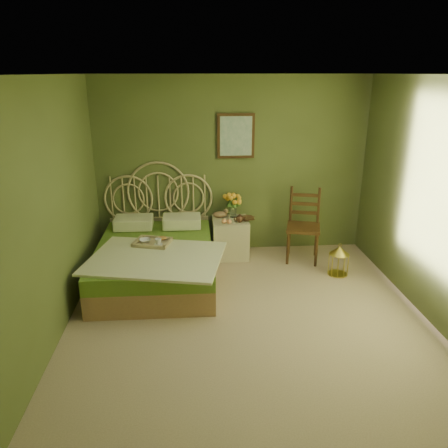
{
  "coord_description": "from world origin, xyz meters",
  "views": [
    {
      "loc": [
        -0.59,
        -4.09,
        2.62
      ],
      "look_at": [
        -0.21,
        1.0,
        0.84
      ],
      "focal_mm": 35.0,
      "sensor_mm": 36.0,
      "label": 1
    }
  ],
  "objects": [
    {
      "name": "ceiling",
      "position": [
        0.0,
        0.0,
        2.6
      ],
      "size": [
        4.5,
        4.5,
        0.0
      ],
      "primitive_type": "plane",
      "rotation": [
        3.14,
        0.0,
        0.0
      ],
      "color": "silver",
      "rests_on": "wall_back"
    },
    {
      "name": "nightstand",
      "position": [
        -0.04,
        1.96,
        0.36
      ],
      "size": [
        0.52,
        0.52,
        1.0
      ],
      "color": "beige",
      "rests_on": "floor"
    },
    {
      "name": "birdcage",
      "position": [
        1.36,
        1.2,
        0.2
      ],
      "size": [
        0.27,
        0.27,
        0.41
      ],
      "rotation": [
        0.0,
        0.0,
        0.33
      ],
      "color": "gold",
      "rests_on": "floor"
    },
    {
      "name": "chair",
      "position": [
        0.99,
        1.81,
        0.58
      ],
      "size": [
        0.57,
        0.57,
        1.05
      ],
      "rotation": [
        0.0,
        0.0,
        -0.26
      ],
      "color": "#3E2611",
      "rests_on": "floor"
    },
    {
      "name": "wall_left",
      "position": [
        -2.0,
        0.0,
        1.3
      ],
      "size": [
        0.0,
        4.5,
        4.5
      ],
      "primitive_type": "plane",
      "rotation": [
        1.57,
        0.0,
        1.57
      ],
      "color": "#5C6B38",
      "rests_on": "floor"
    },
    {
      "name": "wall_art",
      "position": [
        0.05,
        2.22,
        1.75
      ],
      "size": [
        0.54,
        0.04,
        0.64
      ],
      "color": "#3E2611",
      "rests_on": "wall_back"
    },
    {
      "name": "cereal_bowl",
      "position": [
        -1.22,
        1.25,
        0.55
      ],
      "size": [
        0.19,
        0.19,
        0.04
      ],
      "primitive_type": "imported",
      "rotation": [
        0.0,
        0.0,
        0.33
      ],
      "color": "white",
      "rests_on": "bed"
    },
    {
      "name": "book_lower",
      "position": [
        0.13,
        1.97,
        0.58
      ],
      "size": [
        0.18,
        0.23,
        0.02
      ],
      "primitive_type": "imported",
      "rotation": [
        0.0,
        0.0,
        0.1
      ],
      "color": "#381E0F",
      "rests_on": "nightstand"
    },
    {
      "name": "wall_right",
      "position": [
        2.0,
        0.0,
        1.3
      ],
      "size": [
        0.0,
        4.5,
        4.5
      ],
      "primitive_type": "plane",
      "rotation": [
        1.57,
        0.0,
        -1.57
      ],
      "color": "#5C6B38",
      "rests_on": "floor"
    },
    {
      "name": "coffee_cup",
      "position": [
        -1.04,
        1.14,
        0.57
      ],
      "size": [
        0.09,
        0.09,
        0.08
      ],
      "primitive_type": "imported",
      "rotation": [
        0.0,
        0.0,
        0.07
      ],
      "color": "white",
      "rests_on": "bed"
    },
    {
      "name": "bed",
      "position": [
        -1.1,
        1.27,
        0.3
      ],
      "size": [
        1.77,
        2.23,
        1.38
      ],
      "color": "tan",
      "rests_on": "floor"
    },
    {
      "name": "wall_back",
      "position": [
        0.0,
        2.25,
        1.3
      ],
      "size": [
        4.0,
        0.0,
        4.0
      ],
      "primitive_type": "plane",
      "rotation": [
        1.57,
        0.0,
        0.0
      ],
      "color": "#5C6B38",
      "rests_on": "floor"
    },
    {
      "name": "floor",
      "position": [
        0.0,
        0.0,
        0.0
      ],
      "size": [
        4.5,
        4.5,
        0.0
      ],
      "primitive_type": "plane",
      "color": "#C3A98D",
      "rests_on": "ground"
    },
    {
      "name": "book_upper",
      "position": [
        0.13,
        1.97,
        0.6
      ],
      "size": [
        0.26,
        0.26,
        0.02
      ],
      "primitive_type": "imported",
      "rotation": [
        0.0,
        0.0,
        -0.68
      ],
      "color": "#472819",
      "rests_on": "nightstand"
    }
  ]
}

